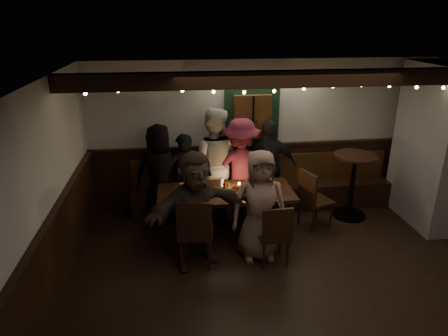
{
  "coord_description": "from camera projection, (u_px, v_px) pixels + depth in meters",
  "views": [
    {
      "loc": [
        -1.52,
        -4.14,
        3.26
      ],
      "look_at": [
        -0.79,
        1.6,
        1.05
      ],
      "focal_mm": 32.0,
      "sensor_mm": 36.0,
      "label": 1
    }
  ],
  "objects": [
    {
      "name": "room",
      "position": [
        343.0,
        165.0,
        6.24
      ],
      "size": [
        6.02,
        5.01,
        2.62
      ],
      "color": "black",
      "rests_on": "ground"
    },
    {
      "name": "dining_table",
      "position": [
        226.0,
        195.0,
        6.14
      ],
      "size": [
        2.08,
        0.89,
        0.9
      ],
      "color": "black",
      "rests_on": "ground"
    },
    {
      "name": "chair_near_left",
      "position": [
        195.0,
        229.0,
        5.35
      ],
      "size": [
        0.52,
        0.52,
        1.03
      ],
      "color": "black",
      "rests_on": "ground"
    },
    {
      "name": "chair_near_right",
      "position": [
        275.0,
        232.0,
        5.41
      ],
      "size": [
        0.43,
        0.43,
        0.91
      ],
      "color": "black",
      "rests_on": "ground"
    },
    {
      "name": "chair_end",
      "position": [
        312.0,
        196.0,
        6.39
      ],
      "size": [
        0.57,
        0.57,
        0.99
      ],
      "color": "black",
      "rests_on": "ground"
    },
    {
      "name": "high_top",
      "position": [
        353.0,
        178.0,
        6.71
      ],
      "size": [
        0.7,
        0.7,
        1.12
      ],
      "color": "black",
      "rests_on": "ground"
    },
    {
      "name": "person_a",
      "position": [
        160.0,
        174.0,
        6.58
      ],
      "size": [
        0.86,
        0.61,
        1.66
      ],
      "primitive_type": "imported",
      "rotation": [
        0.0,
        0.0,
        3.25
      ],
      "color": "black",
      "rests_on": "ground"
    },
    {
      "name": "person_b",
      "position": [
        184.0,
        176.0,
        6.7
      ],
      "size": [
        0.63,
        0.52,
        1.48
      ],
      "primitive_type": "imported",
      "rotation": [
        0.0,
        0.0,
        3.5
      ],
      "color": "black",
      "rests_on": "ground"
    },
    {
      "name": "person_c",
      "position": [
        214.0,
        163.0,
        6.75
      ],
      "size": [
        1.07,
        0.92,
        1.88
      ],
      "primitive_type": "imported",
      "rotation": [
        0.0,
        0.0,
        2.88
      ],
      "color": "beige",
      "rests_on": "ground"
    },
    {
      "name": "person_d",
      "position": [
        241.0,
        169.0,
        6.7
      ],
      "size": [
        1.15,
        0.71,
        1.72
      ],
      "primitive_type": "imported",
      "rotation": [
        0.0,
        0.0,
        3.08
      ],
      "color": "maroon",
      "rests_on": "ground"
    },
    {
      "name": "person_e",
      "position": [
        269.0,
        167.0,
        6.91
      ],
      "size": [
        0.96,
        0.4,
        1.64
      ],
      "primitive_type": "imported",
      "rotation": [
        0.0,
        0.0,
        3.14
      ],
      "color": "black",
      "rests_on": "ground"
    },
    {
      "name": "person_f",
      "position": [
        196.0,
        210.0,
        5.34
      ],
      "size": [
        1.61,
        1.01,
        1.66
      ],
      "primitive_type": "imported",
      "rotation": [
        0.0,
        0.0,
        0.37
      ],
      "color": "#3D2C23",
      "rests_on": "ground"
    },
    {
      "name": "person_g",
      "position": [
        259.0,
        206.0,
        5.52
      ],
      "size": [
        0.79,
        0.52,
        1.61
      ],
      "primitive_type": "imported",
      "rotation": [
        0.0,
        0.0,
        0.02
      ],
      "color": "#956E61",
      "rests_on": "ground"
    }
  ]
}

